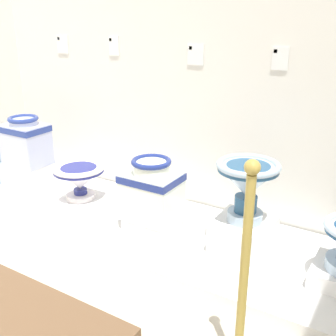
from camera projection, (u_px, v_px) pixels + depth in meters
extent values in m
cube|color=white|center=(193.00, 12.00, 2.92)|extent=(4.04, 0.06, 3.12)
cube|color=white|center=(155.00, 230.00, 3.02)|extent=(3.35, 0.98, 0.09)
cube|color=white|center=(30.00, 176.00, 3.61)|extent=(0.36, 0.34, 0.23)
cube|color=silver|center=(26.00, 144.00, 3.51)|extent=(0.37, 0.27, 0.35)
cube|color=navy|center=(24.00, 129.00, 3.46)|extent=(0.38, 0.28, 0.05)
cylinder|color=silver|center=(23.00, 122.00, 3.44)|extent=(0.23, 0.23, 0.05)
torus|color=navy|center=(23.00, 119.00, 3.43)|extent=(0.26, 0.26, 0.04)
cube|color=white|center=(81.00, 202.00, 3.29)|extent=(0.29, 0.39, 0.07)
cylinder|color=white|center=(81.00, 196.00, 3.27)|extent=(0.23, 0.23, 0.04)
cylinder|color=navy|center=(80.00, 191.00, 3.26)|extent=(0.11, 0.11, 0.04)
cone|color=white|center=(79.00, 178.00, 3.22)|extent=(0.40, 0.40, 0.18)
cylinder|color=navy|center=(79.00, 170.00, 3.19)|extent=(0.40, 0.40, 0.03)
torus|color=white|center=(79.00, 167.00, 3.19)|extent=(0.41, 0.41, 0.04)
cylinder|color=navy|center=(79.00, 168.00, 3.19)|extent=(0.28, 0.28, 0.01)
cube|color=white|center=(152.00, 222.00, 2.94)|extent=(0.34, 0.29, 0.09)
cube|color=white|center=(152.00, 196.00, 2.87)|extent=(0.38, 0.30, 0.34)
cube|color=navy|center=(152.00, 178.00, 2.82)|extent=(0.39, 0.31, 0.05)
cylinder|color=white|center=(151.00, 168.00, 2.79)|extent=(0.26, 0.26, 0.09)
torus|color=navy|center=(151.00, 162.00, 2.78)|extent=(0.28, 0.28, 0.04)
cube|color=white|center=(243.00, 234.00, 2.66)|extent=(0.36, 0.37, 0.21)
cylinder|color=#A9C2DA|center=(245.00, 216.00, 2.61)|extent=(0.23, 0.23, 0.07)
cylinder|color=navy|center=(246.00, 204.00, 2.58)|extent=(0.14, 0.14, 0.11)
cone|color=#A9C2DA|center=(247.00, 181.00, 2.53)|extent=(0.39, 0.39, 0.21)
cylinder|color=navy|center=(248.00, 168.00, 2.50)|extent=(0.38, 0.38, 0.03)
torus|color=#A9C2DA|center=(248.00, 165.00, 2.49)|extent=(0.40, 0.40, 0.04)
cylinder|color=navy|center=(248.00, 166.00, 2.49)|extent=(0.27, 0.27, 0.01)
cube|color=white|center=(63.00, 44.00, 3.61)|extent=(0.13, 0.01, 0.16)
cube|color=#386BAD|center=(59.00, 38.00, 3.62)|extent=(0.02, 0.01, 0.02)
cube|color=white|center=(114.00, 46.00, 3.33)|extent=(0.10, 0.01, 0.15)
cube|color=#5B9E4C|center=(110.00, 40.00, 3.33)|extent=(0.02, 0.01, 0.02)
cube|color=white|center=(196.00, 55.00, 2.97)|extent=(0.13, 0.01, 0.15)
cube|color=slate|center=(191.00, 48.00, 2.97)|extent=(0.02, 0.01, 0.02)
cube|color=white|center=(280.00, 59.00, 2.66)|extent=(0.11, 0.01, 0.15)
cube|color=slate|center=(276.00, 51.00, 2.66)|extent=(0.02, 0.01, 0.02)
cylinder|color=#29527E|center=(1.00, 187.00, 3.85)|extent=(0.15, 0.15, 0.03)
cylinder|color=#B59943|center=(244.00, 280.00, 1.69)|extent=(0.04, 0.04, 0.94)
sphere|color=#B59943|center=(252.00, 167.00, 1.52)|extent=(0.06, 0.06, 0.06)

